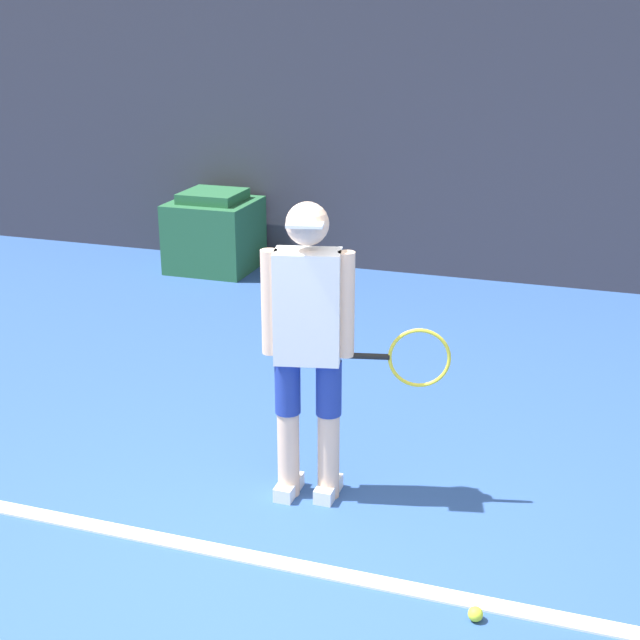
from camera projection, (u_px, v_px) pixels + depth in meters
name	position (u px, v px, depth m)	size (l,w,h in m)	color
ground_plane	(253.00, 609.00, 4.01)	(24.00, 24.00, 0.00)	#2D5193
back_wall	(470.00, 140.00, 8.44)	(24.00, 0.10, 2.71)	#383842
court_baseline	(281.00, 563.00, 4.32)	(21.60, 0.10, 0.01)	white
tennis_player	(311.00, 341.00, 4.64)	(0.97, 0.35, 1.65)	beige
tennis_ball	(475.00, 614.00, 3.92)	(0.07, 0.07, 0.07)	#D1E533
covered_chair	(214.00, 232.00, 9.04)	(0.82, 0.81, 0.80)	#28663D
water_bottle	(272.00, 260.00, 9.11)	(0.08, 0.08, 0.21)	orange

